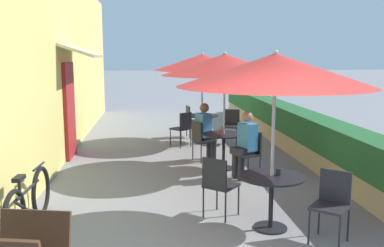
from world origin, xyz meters
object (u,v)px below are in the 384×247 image
object	(u,v)px
cafe_chair_mid_left	(201,137)
cafe_chair_far_back	(192,119)
patio_table_far	(202,122)
patio_umbrella_far	(202,62)
patio_table_near	(271,189)
bicycle_leaning	(29,203)
cafe_chair_far_right	(231,123)
coffee_cup_near	(278,172)
cafe_chair_near_right	(332,200)
seated_patron_mid_left	(206,129)
cafe_chair_mid_right	(250,150)
seated_patron_mid_right	(245,142)
cafe_chair_near_left	(218,182)
coffee_cup_mid	(220,132)
patio_table_mid	(224,142)
cafe_chair_far_left	(183,126)
patio_umbrella_mid	(225,65)
patio_umbrella_near	(275,70)

from	to	relation	value
cafe_chair_mid_left	cafe_chair_far_back	bearing A→B (deg)	155.12
patio_table_far	patio_umbrella_far	world-z (taller)	patio_umbrella_far
patio_table_near	cafe_chair_far_back	size ratio (longest dim) A/B	0.97
bicycle_leaning	cafe_chair_far_right	bearing A→B (deg)	58.29
patio_table_near	bicycle_leaning	world-z (taller)	bicycle_leaning
patio_table_near	patio_umbrella_far	size ratio (longest dim) A/B	0.34
coffee_cup_near	bicycle_leaning	size ratio (longest dim) A/B	0.05
cafe_chair_near_right	coffee_cup_near	bearing A→B (deg)	-0.14
cafe_chair_mid_left	cafe_chair_far_back	world-z (taller)	same
cafe_chair_mid_left	seated_patron_mid_left	distance (m)	0.20
cafe_chair_mid_left	cafe_chair_mid_right	bearing A→B (deg)	5.74
cafe_chair_far_back	bicycle_leaning	size ratio (longest dim) A/B	0.50
cafe_chair_mid_left	patio_table_far	size ratio (longest dim) A/B	1.04
seated_patron_mid_right	cafe_chair_far_right	bearing A→B (deg)	-29.84
cafe_chair_near_left	coffee_cup_near	size ratio (longest dim) A/B	9.67
seated_patron_mid_left	seated_patron_mid_right	bearing A→B (deg)	-2.66
cafe_chair_near_left	cafe_chair_near_right	bearing A→B (deg)	5.74
seated_patron_mid_left	coffee_cup_mid	bearing A→B (deg)	-9.98
coffee_cup_mid	cafe_chair_far_back	bearing A→B (deg)	93.51
cafe_chair_mid_left	cafe_chair_far_right	xyz separation A→B (m)	(1.00, 1.79, 0.00)
patio_table_mid	cafe_chair_mid_right	size ratio (longest dim) A/B	0.97
patio_table_mid	cafe_chair_mid_left	distance (m)	0.76
cafe_chair_mid_right	bicycle_leaning	bearing A→B (deg)	98.33
patio_table_mid	cafe_chair_far_left	bearing A→B (deg)	107.10
coffee_cup_near	seated_patron_mid_left	size ratio (longest dim) A/B	0.07
coffee_cup_near	cafe_chair_near_left	bearing A→B (deg)	149.91
cafe_chair_near_left	seated_patron_mid_right	distance (m)	2.03
patio_table_near	patio_table_far	bearing A→B (deg)	92.14
patio_table_mid	seated_patron_mid_right	bearing A→B (deg)	-69.26
patio_umbrella_mid	coffee_cup_near	bearing A→B (deg)	-86.27
patio_table_near	patio_umbrella_far	distance (m)	5.88
patio_umbrella_near	cafe_chair_mid_left	world-z (taller)	patio_umbrella_near
coffee_cup_mid	patio_umbrella_far	xyz separation A→B (m)	(-0.02, 2.70, 1.31)
patio_umbrella_near	cafe_chair_far_right	distance (m)	5.71
patio_umbrella_near	cafe_chair_mid_right	world-z (taller)	patio_umbrella_near
patio_table_near	coffee_cup_mid	xyz separation A→B (m)	(-0.19, 2.98, 0.22)
cafe_chair_mid_left	coffee_cup_near	bearing A→B (deg)	-14.59
seated_patron_mid_left	bicycle_leaning	xyz separation A→B (m)	(-2.76, -3.48, -0.32)
patio_table_mid	cafe_chair_far_back	world-z (taller)	cafe_chair_far_back
coffee_cup_mid	bicycle_leaning	distance (m)	4.03
coffee_cup_mid	cafe_chair_near_left	bearing A→B (deg)	-99.66
cafe_chair_far_back	bicycle_leaning	world-z (taller)	cafe_chair_far_back
patio_umbrella_near	cafe_chair_far_back	xyz separation A→B (m)	(-0.40, 6.41, -1.55)
cafe_chair_far_left	patio_umbrella_far	bearing A→B (deg)	5.74
cafe_chair_mid_right	cafe_chair_far_left	world-z (taller)	same
cafe_chair_mid_right	seated_patron_mid_right	world-z (taller)	seated_patron_mid_right
patio_table_near	cafe_chair_mid_right	world-z (taller)	cafe_chair_mid_right
bicycle_leaning	cafe_chair_near_right	bearing A→B (deg)	-7.07
patio_umbrella_near	patio_table_far	distance (m)	5.88
cafe_chair_near_right	patio_umbrella_mid	world-z (taller)	patio_umbrella_mid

